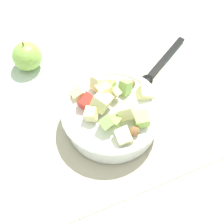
{
  "coord_description": "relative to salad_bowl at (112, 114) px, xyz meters",
  "views": [
    {
      "loc": [
        -0.16,
        -0.35,
        0.67
      ],
      "look_at": [
        -0.01,
        0.01,
        0.06
      ],
      "focal_mm": 49.51,
      "sensor_mm": 36.0,
      "label": 1
    }
  ],
  "objects": [
    {
      "name": "ground_plane",
      "position": [
        0.01,
        -0.01,
        -0.05
      ],
      "size": [
        2.4,
        2.4,
        0.0
      ],
      "primitive_type": "plane",
      "color": "silver"
    },
    {
      "name": "serving_spoon",
      "position": [
        0.17,
        0.11,
        -0.04
      ],
      "size": [
        0.21,
        0.14,
        0.01
      ],
      "color": "black",
      "rests_on": "placemat"
    },
    {
      "name": "placemat",
      "position": [
        0.01,
        -0.01,
        -0.05
      ],
      "size": [
        0.42,
        0.35,
        0.01
      ],
      "primitive_type": "cube",
      "color": "#BCB299",
      "rests_on": "ground_plane"
    },
    {
      "name": "whole_apple",
      "position": [
        -0.14,
        0.27,
        -0.01
      ],
      "size": [
        0.08,
        0.08,
        0.09
      ],
      "color": "#8CB74C",
      "rests_on": "ground_plane"
    },
    {
      "name": "salad_bowl",
      "position": [
        0.0,
        0.0,
        0.0
      ],
      "size": [
        0.24,
        0.24,
        0.12
      ],
      "color": "white",
      "rests_on": "placemat"
    }
  ]
}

